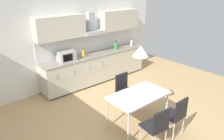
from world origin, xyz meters
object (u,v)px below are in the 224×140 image
at_px(pendant_lamp, 141,51).
at_px(chair_far_right, 124,87).
at_px(chair_near_right, 176,113).
at_px(bottle_white, 131,43).
at_px(dining_table, 138,97).
at_px(bottle_green, 116,46).
at_px(microwave, 66,56).
at_px(chair_near_left, 157,125).
at_px(bottle_yellow, 83,53).

bearing_deg(pendant_lamp, chair_far_right, 68.74).
distance_m(chair_far_right, chair_near_right, 1.53).
xyz_separation_m(bottle_white, pendant_lamp, (-2.25, -2.49, 0.69)).
bearing_deg(dining_table, bottle_green, 58.88).
bearing_deg(microwave, chair_near_right, -79.32).
relative_size(bottle_green, chair_near_left, 0.35).
relative_size(bottle_white, chair_near_left, 0.28).
bearing_deg(chair_near_left, dining_table, 68.15).
height_order(bottle_green, chair_near_right, bottle_green).
relative_size(dining_table, chair_near_left, 1.51).
xyz_separation_m(microwave, bottle_green, (1.80, -0.04, -0.01)).
bearing_deg(microwave, chair_far_right, -70.54).
xyz_separation_m(microwave, chair_far_right, (0.61, -1.74, -0.52)).
bearing_deg(chair_near_right, bottle_white, 59.05).
height_order(bottle_green, chair_far_right, bottle_green).
height_order(bottle_yellow, chair_near_right, bottle_yellow).
distance_m(bottle_white, dining_table, 3.38).
distance_m(bottle_yellow, pendant_lamp, 2.58).
xyz_separation_m(chair_near_left, pendant_lamp, (0.31, 0.76, 1.17)).
xyz_separation_m(bottle_white, chair_far_right, (-1.95, -1.73, -0.48)).
height_order(microwave, chair_near_left, microwave).
bearing_deg(chair_near_left, microwave, 90.20).
bearing_deg(chair_near_left, chair_near_right, -0.05).
bearing_deg(bottle_green, chair_far_right, -124.99).
relative_size(bottle_white, chair_far_right, 0.28).
bearing_deg(dining_table, chair_near_left, -111.85).
height_order(bottle_yellow, bottle_green, bottle_green).
relative_size(chair_far_right, chair_near_right, 1.00).
bearing_deg(pendant_lamp, chair_near_left, -111.85).
xyz_separation_m(bottle_yellow, bottle_green, (1.25, -0.02, 0.01)).
relative_size(bottle_yellow, pendant_lamp, 0.87).
distance_m(microwave, chair_far_right, 1.92).
distance_m(microwave, chair_near_right, 3.36).
bearing_deg(bottle_white, bottle_green, -177.69).
relative_size(microwave, bottle_green, 1.59).
relative_size(chair_near_left, chair_far_right, 1.00).
bearing_deg(bottle_white, chair_near_right, -120.95).
xyz_separation_m(bottle_green, pendant_lamp, (-1.49, -2.46, 0.66)).
relative_size(bottle_yellow, chair_near_left, 0.32).
height_order(microwave, pendant_lamp, pendant_lamp).
bearing_deg(dining_table, bottle_white, 47.93).
xyz_separation_m(chair_near_right, pendant_lamp, (-0.30, 0.76, 1.17)).
relative_size(dining_table, chair_near_right, 1.51).
bearing_deg(chair_far_right, dining_table, -111.26).
bearing_deg(chair_near_left, chair_far_right, 68.44).
height_order(bottle_white, dining_table, bottle_white).
bearing_deg(bottle_green, bottle_white, 2.31).
distance_m(bottle_green, dining_table, 2.90).
relative_size(microwave, bottle_white, 1.94).
xyz_separation_m(bottle_yellow, bottle_white, (2.02, 0.02, -0.01)).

